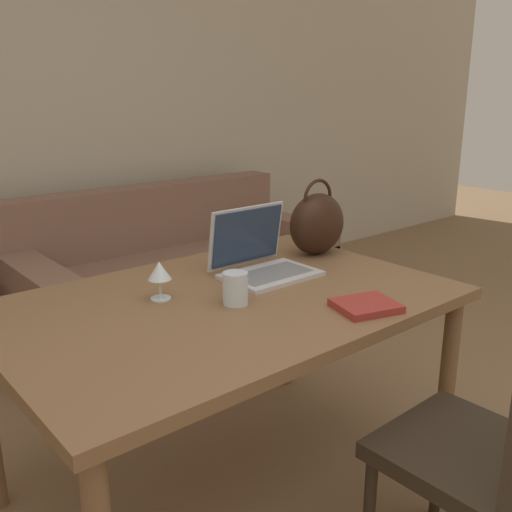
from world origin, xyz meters
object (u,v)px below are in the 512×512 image
at_px(wine_glass, 159,273).
at_px(handbag, 317,223).
at_px(laptop, 259,256).
at_px(drinking_glass, 235,288).
at_px(couch, 174,277).
at_px(chair, 499,442).

xyz_separation_m(wine_glass, handbag, (0.79, 0.05, 0.04)).
distance_m(laptop, handbag, 0.36).
xyz_separation_m(laptop, drinking_glass, (-0.27, -0.20, -0.01)).
bearing_deg(laptop, couch, 71.67).
relative_size(chair, laptop, 2.70).
bearing_deg(couch, wine_glass, -123.06).
bearing_deg(wine_glass, couch, 56.94).
xyz_separation_m(laptop, wine_glass, (-0.43, -0.01, 0.03)).
bearing_deg(laptop, wine_glass, -179.20).
bearing_deg(handbag, couch, 86.05).
relative_size(couch, handbag, 6.10).
distance_m(couch, laptop, 1.51).
bearing_deg(chair, drinking_glass, 108.59).
distance_m(chair, handbag, 1.14).
bearing_deg(drinking_glass, chair, -70.51).
bearing_deg(laptop, handbag, 7.58).
height_order(chair, couch, chair).
bearing_deg(couch, handbag, -93.95).
relative_size(drinking_glass, handbag, 0.33).
height_order(couch, wine_glass, wine_glass).
distance_m(chair, drinking_glass, 0.87).
bearing_deg(handbag, laptop, -172.42).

